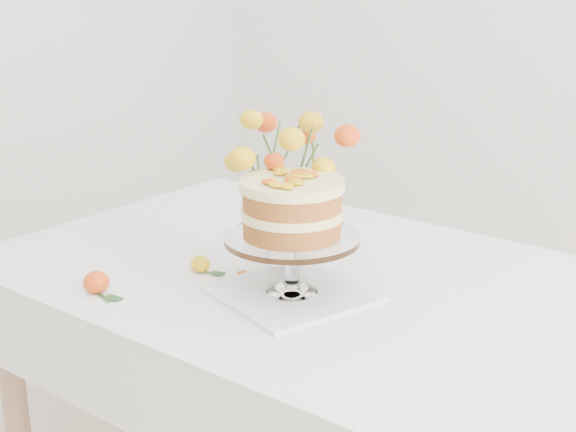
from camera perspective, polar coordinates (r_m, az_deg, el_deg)
name	(u,v)px	position (r m, az deg, el deg)	size (l,w,h in m)	color
table	(314,307)	(1.77, 1.87, -6.52)	(1.43, 0.93, 0.76)	tan
napkin	(292,293)	(1.62, 0.28, -5.49)	(0.28, 0.28, 0.01)	white
cake_stand	(292,214)	(1.56, 0.28, 0.13)	(0.27, 0.27, 0.24)	white
rose_vase	(284,173)	(1.67, -0.27, 3.11)	(0.25, 0.25, 0.38)	white
loose_rose_near	(200,264)	(1.74, -6.25, -3.41)	(0.08, 0.04, 0.04)	gold
loose_rose_far	(97,282)	(1.67, -13.46, -4.61)	(0.09, 0.05, 0.05)	red
stray_petal_a	(242,273)	(1.73, -3.28, -4.04)	(0.03, 0.02, 0.00)	gold
stray_petal_b	(266,289)	(1.64, -1.57, -5.24)	(0.03, 0.02, 0.00)	gold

